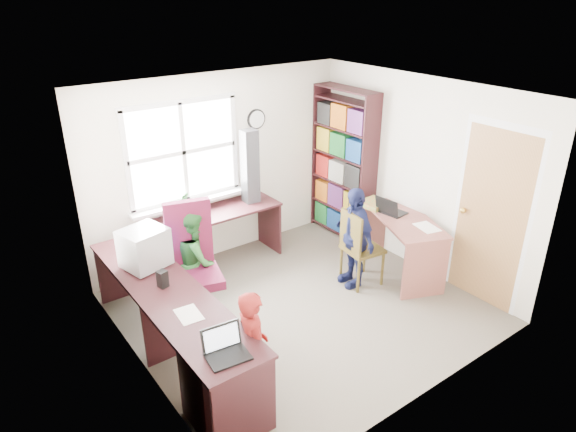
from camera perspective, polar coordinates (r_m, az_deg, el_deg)
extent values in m
cube|color=#4F483E|center=(5.90, 1.47, -10.23)|extent=(3.60, 3.40, 0.02)
cube|color=white|center=(4.94, 1.78, 13.52)|extent=(3.60, 3.40, 0.02)
cube|color=silver|center=(6.64, -7.55, 5.38)|extent=(3.60, 0.02, 2.40)
cube|color=silver|center=(4.25, 16.06, -6.98)|extent=(3.60, 0.02, 2.40)
cube|color=silver|center=(4.53, -16.81, -4.98)|extent=(0.02, 3.40, 2.40)
cube|color=silver|center=(6.50, 14.32, 4.41)|extent=(0.02, 3.40, 2.40)
cube|color=white|center=(6.31, -11.56, 6.95)|extent=(1.40, 0.01, 1.20)
cube|color=white|center=(6.31, -11.54, 6.94)|extent=(1.48, 0.04, 1.28)
cube|color=#A27446|center=(6.01, 21.58, -0.36)|extent=(0.02, 0.82, 2.00)
sphere|color=gold|center=(6.14, 18.86, 0.59)|extent=(0.07, 0.07, 0.07)
cylinder|color=black|center=(6.73, -3.55, 10.70)|extent=(0.26, 0.03, 0.26)
cylinder|color=white|center=(6.72, -3.46, 10.67)|extent=(0.22, 0.01, 0.22)
cube|color=#341418|center=(4.94, -13.21, -8.23)|extent=(0.60, 2.70, 0.03)
cube|color=#341418|center=(6.46, -7.98, 0.37)|extent=(1.65, 0.56, 0.03)
cube|color=#341418|center=(5.14, -12.81, -11.75)|extent=(0.56, 0.03, 0.72)
cube|color=#341418|center=(4.23, -4.79, -20.59)|extent=(0.56, 0.03, 0.72)
cube|color=#341418|center=(6.21, -17.93, -5.62)|extent=(0.56, 0.03, 0.72)
cube|color=#341418|center=(6.99, -2.08, -0.84)|extent=(0.03, 0.52, 0.72)
cube|color=#341418|center=(4.47, -7.44, -17.79)|extent=(0.54, 0.45, 0.72)
cube|color=#8F5147|center=(6.41, 12.83, -0.31)|extent=(1.04, 1.41, 0.03)
cube|color=#8F5147|center=(6.10, 15.01, -5.86)|extent=(0.52, 0.24, 0.71)
cube|color=#8F5147|center=(7.07, 10.41, -0.98)|extent=(0.52, 0.24, 0.71)
cube|color=#341418|center=(6.86, 9.00, 4.60)|extent=(0.30, 0.02, 2.10)
cube|color=#341418|center=(7.55, 3.63, 6.72)|extent=(0.30, 0.02, 2.10)
cube|color=#341418|center=(6.94, 6.59, 13.87)|extent=(0.30, 1.00, 0.02)
cube|color=#341418|center=(7.57, 5.86, -1.39)|extent=(0.30, 1.00, 0.02)
cube|color=#341418|center=(7.42, 5.98, 1.11)|extent=(0.30, 1.00, 0.02)
cube|color=#341418|center=(7.28, 6.10, 3.85)|extent=(0.30, 1.00, 0.02)
cube|color=#341418|center=(7.16, 6.24, 6.70)|extent=(0.30, 1.00, 0.02)
cube|color=#341418|center=(7.05, 6.38, 9.64)|extent=(0.30, 1.00, 0.02)
cube|color=#341418|center=(6.97, 6.53, 12.66)|extent=(0.30, 1.00, 0.02)
cube|color=#A31B17|center=(7.31, 7.47, -1.18)|extent=(0.25, 0.28, 0.27)
cube|color=navy|center=(7.52, 5.81, -0.28)|extent=(0.25, 0.30, 0.29)
cube|color=#1C752E|center=(7.72, 4.33, 0.52)|extent=(0.25, 0.26, 0.30)
cube|color=gold|center=(7.16, 7.64, 1.54)|extent=(0.25, 0.28, 0.30)
cube|color=#692E75|center=(7.37, 5.93, 2.38)|extent=(0.25, 0.30, 0.32)
cube|color=orange|center=(7.58, 4.41, 2.95)|extent=(0.25, 0.26, 0.29)
cube|color=black|center=(7.02, 7.81, 4.46)|extent=(0.25, 0.28, 0.32)
cube|color=#BBBBAF|center=(7.24, 6.05, 5.04)|extent=(0.25, 0.30, 0.29)
cube|color=#A31B17|center=(7.45, 4.50, 5.73)|extent=(0.25, 0.26, 0.30)
cube|color=navy|center=(6.91, 7.98, 7.29)|extent=(0.25, 0.28, 0.29)
cube|color=#1C752E|center=(7.12, 6.19, 7.99)|extent=(0.25, 0.30, 0.30)
cube|color=gold|center=(7.34, 4.60, 8.61)|extent=(0.25, 0.26, 0.32)
cube|color=#692E75|center=(6.80, 8.17, 10.41)|extent=(0.25, 0.28, 0.30)
cube|color=orange|center=(7.02, 6.33, 11.03)|extent=(0.25, 0.30, 0.32)
cube|color=black|center=(7.25, 4.70, 11.37)|extent=(0.25, 0.26, 0.29)
cylinder|color=black|center=(5.74, -9.74, -11.20)|extent=(0.75, 0.75, 0.05)
cylinder|color=black|center=(5.60, -9.93, -9.10)|extent=(0.08, 0.08, 0.46)
cube|color=#59102B|center=(5.46, -10.13, -6.81)|extent=(0.62, 0.62, 0.10)
cube|color=#59102B|center=(5.47, -10.97, -1.84)|extent=(0.49, 0.21, 0.72)
cylinder|color=#4C3E19|center=(6.10, 7.83, -6.63)|extent=(0.04, 0.04, 0.44)
cylinder|color=#4C3E19|center=(6.29, 10.45, -5.76)|extent=(0.04, 0.04, 0.44)
cylinder|color=#4C3E19|center=(6.34, 5.92, -5.20)|extent=(0.04, 0.04, 0.44)
cylinder|color=#4C3E19|center=(6.53, 8.50, -4.42)|extent=(0.04, 0.04, 0.44)
cube|color=#4C3E19|center=(6.20, 8.30, -3.63)|extent=(0.46, 0.46, 0.04)
cube|color=#4C3E19|center=(5.98, 7.01, -1.88)|extent=(0.08, 0.40, 0.49)
cube|color=#ACACB1|center=(5.37, -15.42, -5.29)|extent=(0.35, 0.30, 0.02)
cube|color=#ACACB1|center=(5.28, -15.67, -3.40)|extent=(0.49, 0.46, 0.39)
cube|color=#3F72F2|center=(5.38, -13.88, -2.63)|extent=(0.08, 0.32, 0.28)
cube|color=black|center=(4.07, -6.67, -15.27)|extent=(0.34, 0.27, 0.02)
cube|color=black|center=(4.09, -7.44, -13.17)|extent=(0.32, 0.09, 0.21)
cube|color=white|center=(4.08, -7.39, -13.24)|extent=(0.28, 0.07, 0.17)
cube|color=black|center=(6.52, 11.49, 0.45)|extent=(0.28, 0.35, 0.02)
cube|color=black|center=(6.38, 10.91, 1.03)|extent=(0.09, 0.33, 0.22)
cube|color=#3F72F2|center=(6.39, 10.95, 1.05)|extent=(0.07, 0.29, 0.18)
cube|color=black|center=(4.96, -13.77, -6.80)|extent=(0.10, 0.10, 0.17)
cube|color=black|center=(5.53, -16.56, -3.60)|extent=(0.10, 0.10, 0.18)
cube|color=black|center=(6.55, -4.24, 5.49)|extent=(0.20, 0.18, 0.95)
cube|color=red|center=(6.66, 9.59, 1.36)|extent=(0.34, 0.34, 0.06)
cube|color=white|center=(4.57, -10.97, -10.69)|extent=(0.22, 0.29, 0.00)
cube|color=white|center=(6.22, 15.18, -1.22)|extent=(0.27, 0.34, 0.00)
imported|color=#2B6D31|center=(6.30, -11.65, 1.21)|extent=(0.19, 0.15, 0.33)
imported|color=maroon|center=(4.44, -3.87, -14.51)|extent=(0.31, 0.43, 1.11)
imported|color=#2C6E2D|center=(5.68, -10.22, -4.85)|extent=(0.65, 0.72, 1.20)
imported|color=#161B45|center=(6.09, 7.33, -2.34)|extent=(0.43, 0.77, 1.24)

